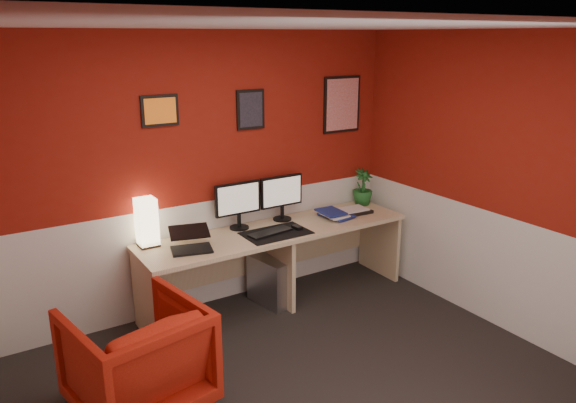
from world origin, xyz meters
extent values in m
cube|color=black|center=(0.00, 0.00, 0.00)|extent=(4.00, 3.50, 0.01)
cube|color=white|center=(0.00, 0.00, 2.50)|extent=(4.00, 3.50, 0.01)
cube|color=maroon|center=(0.00, 1.75, 1.25)|extent=(4.00, 0.01, 2.50)
cube|color=maroon|center=(0.00, -1.75, 1.25)|extent=(4.00, 0.01, 2.50)
cube|color=maroon|center=(2.00, 0.00, 1.25)|extent=(0.01, 3.50, 2.50)
cube|color=silver|center=(0.00, 1.75, 0.50)|extent=(4.00, 0.01, 1.00)
cube|color=silver|center=(2.00, 0.00, 0.50)|extent=(0.01, 3.50, 1.00)
cube|color=tan|center=(0.60, 1.41, 0.36)|extent=(2.60, 0.65, 0.73)
cube|color=#FFE5B2|center=(-0.54, 1.63, 0.93)|extent=(0.16, 0.16, 0.40)
cube|color=black|center=(-0.27, 1.33, 0.84)|extent=(0.38, 0.31, 0.22)
cube|color=black|center=(0.32, 1.61, 1.02)|extent=(0.45, 0.06, 0.58)
cube|color=black|center=(0.79, 1.61, 1.02)|extent=(0.45, 0.06, 0.58)
cube|color=black|center=(0.54, 1.32, 0.73)|extent=(0.60, 0.38, 0.01)
cube|color=black|center=(0.49, 1.33, 0.74)|extent=(0.43, 0.19, 0.02)
cube|color=black|center=(0.76, 1.30, 0.75)|extent=(0.07, 0.11, 0.03)
imported|color=navy|center=(1.17, 1.38, 0.74)|extent=(0.28, 0.35, 0.03)
imported|color=silver|center=(1.13, 1.39, 0.77)|extent=(0.22, 0.30, 0.02)
imported|color=navy|center=(1.11, 1.40, 0.79)|extent=(0.23, 0.30, 0.03)
cube|color=black|center=(1.51, 1.42, 0.74)|extent=(0.36, 0.27, 0.03)
imported|color=#19591E|center=(1.77, 1.59, 0.92)|extent=(0.22, 0.22, 0.38)
cube|color=#99999E|center=(0.53, 1.41, 0.23)|extent=(0.27, 0.48, 0.45)
imported|color=#A42213|center=(-1.01, 0.55, 0.38)|extent=(0.94, 0.96, 0.76)
cube|color=orange|center=(-0.32, 1.74, 1.85)|extent=(0.32, 0.02, 0.26)
cube|color=black|center=(0.53, 1.74, 1.80)|extent=(0.28, 0.02, 0.36)
cube|color=red|center=(1.58, 1.74, 1.78)|extent=(0.44, 0.02, 0.56)
camera|label=1|loc=(-1.88, -2.71, 2.45)|focal=34.48mm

